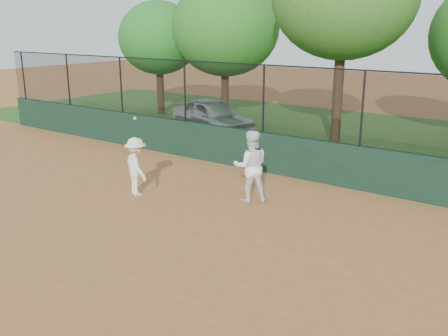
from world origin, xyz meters
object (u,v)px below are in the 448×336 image
Objects in this scene: player_main at (136,166)px; tree_1 at (225,28)px; parked_car at (213,116)px; player_second at (251,166)px; tree_0 at (159,38)px.

player_main is 0.35× the size of tree_1.
parked_car is 7.78m from player_main.
parked_car is at bearing 112.13° from player_main.
tree_0 is at bearing -77.65° from player_second.
parked_car is at bearing -64.83° from tree_1.
tree_0 is at bearing -177.36° from tree_1.
tree_1 reaches higher than tree_0.
player_main is 0.40× the size of tree_0.
parked_car is 0.77× the size of tree_0.
tree_1 is at bearing 112.93° from player_main.
tree_1 is (-4.11, 9.72, 3.38)m from player_main.
player_main is 11.08m from tree_1.
tree_0 is 3.84m from tree_1.
player_main reaches higher than player_second.
player_second is 2.98m from player_main.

